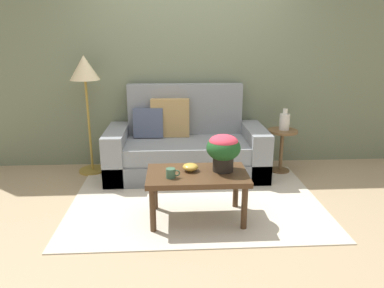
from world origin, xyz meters
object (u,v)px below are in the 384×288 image
object	(u,v)px
side_table	(282,143)
floor_lamp	(85,79)
potted_plant	(223,149)
couch	(185,149)
coffee_mug	(171,173)
snack_bowl	(190,167)
table_vase	(285,121)
coffee_table	(197,179)

from	to	relation	value
side_table	floor_lamp	size ratio (longest dim) A/B	0.38
potted_plant	floor_lamp	bearing A→B (deg)	139.36
couch	side_table	size ratio (longest dim) A/B	3.50
potted_plant	coffee_mug	bearing A→B (deg)	-162.64
potted_plant	coffee_mug	xyz separation A→B (m)	(-0.48, -0.15, -0.17)
floor_lamp	snack_bowl	bearing A→B (deg)	-46.95
table_vase	couch	bearing A→B (deg)	179.58
coffee_table	side_table	world-z (taller)	side_table
coffee_mug	coffee_table	bearing A→B (deg)	23.56
snack_bowl	floor_lamp	bearing A→B (deg)	133.05
coffee_table	side_table	xyz separation A→B (m)	(1.15, 1.18, -0.02)
coffee_table	table_vase	bearing A→B (deg)	45.75
coffee_table	snack_bowl	world-z (taller)	snack_bowl
coffee_table	potted_plant	xyz separation A→B (m)	(0.24, 0.05, 0.28)
potted_plant	coffee_mug	distance (m)	0.53
couch	table_vase	distance (m)	1.28
couch	coffee_table	xyz separation A→B (m)	(0.07, -1.21, 0.08)
potted_plant	snack_bowl	distance (m)	0.35
couch	table_vase	xyz separation A→B (m)	(1.23, -0.01, 0.34)
floor_lamp	table_vase	world-z (taller)	floor_lamp
coffee_table	potted_plant	distance (m)	0.37
snack_bowl	table_vase	world-z (taller)	table_vase
couch	table_vase	world-z (taller)	couch
couch	coffee_table	bearing A→B (deg)	-86.90
potted_plant	table_vase	bearing A→B (deg)	51.26
floor_lamp	snack_bowl	world-z (taller)	floor_lamp
floor_lamp	potted_plant	distance (m)	2.03
couch	side_table	distance (m)	1.21
potted_plant	table_vase	xyz separation A→B (m)	(0.92, 1.15, -0.02)
snack_bowl	table_vase	distance (m)	1.68
side_table	coffee_mug	world-z (taller)	same
couch	floor_lamp	bearing A→B (deg)	174.11
floor_lamp	snack_bowl	xyz separation A→B (m)	(1.19, -1.27, -0.68)
side_table	coffee_table	bearing A→B (deg)	-134.09
snack_bowl	table_vase	size ratio (longest dim) A/B	0.55
potted_plant	snack_bowl	bearing A→B (deg)	178.53
floor_lamp	table_vase	xyz separation A→B (m)	(2.42, -0.13, -0.52)
couch	potted_plant	size ratio (longest dim) A/B	5.59
coffee_table	coffee_mug	size ratio (longest dim) A/B	7.36
couch	snack_bowl	world-z (taller)	couch
potted_plant	table_vase	size ratio (longest dim) A/B	1.31
potted_plant	snack_bowl	size ratio (longest dim) A/B	2.37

